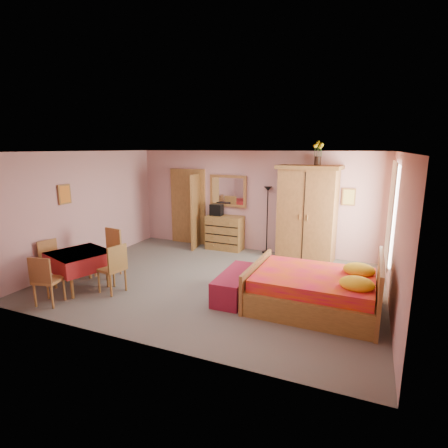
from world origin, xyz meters
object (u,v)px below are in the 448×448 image
at_px(sunflower_vase, 318,153).
at_px(chair_east, 111,268).
at_px(wardrobe, 307,214).
at_px(wall_mirror, 228,191).
at_px(chest_of_drawers, 225,233).
at_px(dining_table, 81,270).
at_px(stereo, 217,210).
at_px(bench, 236,284).
at_px(floor_lamp, 267,220).
at_px(chair_north, 107,253).
at_px(bed, 314,280).
at_px(chair_south, 48,279).
at_px(chair_west, 53,262).

distance_m(sunflower_vase, chair_east, 5.17).
bearing_deg(wardrobe, wall_mirror, 177.82).
bearing_deg(sunflower_vase, chest_of_drawers, -178.33).
bearing_deg(sunflower_vase, wardrobe, -143.16).
height_order(chest_of_drawers, dining_table, chest_of_drawers).
distance_m(stereo, bench, 3.27).
bearing_deg(dining_table, floor_lamp, 53.69).
xyz_separation_m(bench, dining_table, (-2.91, -0.79, 0.14)).
bearing_deg(chair_north, wall_mirror, -108.34).
bearing_deg(bench, stereo, 120.37).
relative_size(wall_mirror, floor_lamp, 0.62).
height_order(stereo, dining_table, stereo).
height_order(wall_mirror, bench, wall_mirror).
distance_m(bed, chair_south, 4.56).
bearing_deg(wardrobe, dining_table, -132.04).
bearing_deg(chair_east, stereo, 0.81).
bearing_deg(wall_mirror, dining_table, -108.42).
relative_size(sunflower_vase, chair_east, 0.59).
distance_m(bed, bench, 1.40).
relative_size(floor_lamp, bed, 0.81).
xyz_separation_m(wall_mirror, chair_east, (-0.87, -3.66, -1.08)).
height_order(bed, bench, bed).
xyz_separation_m(bed, chair_north, (-4.28, -0.14, 0.01)).
xyz_separation_m(wardrobe, sunflower_vase, (0.16, 0.12, 1.41)).
xyz_separation_m(wall_mirror, bed, (2.73, -2.86, -1.06)).
bearing_deg(chair_west, dining_table, 103.80).
relative_size(wardrobe, chair_east, 2.44).
height_order(stereo, chair_north, stereo).
bearing_deg(bed, wall_mirror, 134.33).
xyz_separation_m(chest_of_drawers, chair_north, (-1.55, -2.79, 0.04)).
distance_m(chest_of_drawers, chair_south, 4.55).
relative_size(chest_of_drawers, bed, 0.45).
bearing_deg(chest_of_drawers, chair_west, -121.79).
height_order(chest_of_drawers, chair_south, chest_of_drawers).
xyz_separation_m(chair_north, chair_east, (0.68, -0.66, -0.03)).
height_order(sunflower_vase, bench, sunflower_vase).
height_order(chair_south, chair_north, chair_north).
bearing_deg(floor_lamp, chair_west, -132.79).
xyz_separation_m(chest_of_drawers, wall_mirror, (0.00, 0.21, 1.10)).
bearing_deg(bench, bed, 3.45).
distance_m(wall_mirror, bed, 4.10).
bearing_deg(wardrobe, chair_north, -138.67).
bearing_deg(wardrobe, chair_west, -136.89).
distance_m(bed, dining_table, 4.38).
height_order(wardrobe, chair_north, wardrobe).
distance_m(sunflower_vase, chair_west, 6.18).
xyz_separation_m(wardrobe, chair_west, (-4.40, -3.48, -0.71)).
distance_m(sunflower_vase, bench, 3.76).
distance_m(chair_west, chair_east, 1.39).
xyz_separation_m(bench, chair_west, (-3.61, -0.80, 0.21)).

